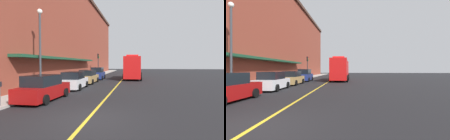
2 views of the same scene
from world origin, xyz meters
The scene contains 13 objects.
ground_plane centered at (0.00, 25.00, 0.00)m, with size 112.00×112.00×0.00m, color black.
sidewalk_left centered at (-6.20, 25.00, 0.07)m, with size 2.40×70.00×0.15m, color #9E9B93.
lane_center_stripe centered at (0.00, 25.00, 0.00)m, with size 0.16×70.00×0.01m, color gold.
brick_building_left centered at (-13.91, 24.00, 8.00)m, with size 14.19×64.00×15.98m.
parked_car_0 centered at (-4.04, 3.83, 0.80)m, with size 2.11×4.75×1.71m.
parked_car_1 centered at (-3.95, 9.67, 0.79)m, with size 2.19×4.45×1.67m.
parked_car_2 centered at (-3.92, 15.09, 0.78)m, with size 2.00×4.76×1.67m.
parked_car_3 centered at (-3.94, 21.05, 0.88)m, with size 2.13×4.39×1.91m.
fire_truck centered at (1.66, 22.14, 1.80)m, with size 2.97×8.34×3.78m.
parking_meter_0 centered at (-5.35, 21.46, 1.06)m, with size 0.14×0.18×1.33m.
parking_meter_1 centered at (-5.35, 1.37, 1.06)m, with size 0.14×0.18×1.33m.
street_lamp_left centered at (-5.95, 6.93, 4.40)m, with size 0.44×0.44×6.94m.
traffic_light_near centered at (-5.29, 28.10, 3.16)m, with size 0.38×0.36×4.30m.
Camera 1 is at (2.14, -7.99, 2.47)m, focal length 29.90 mm.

